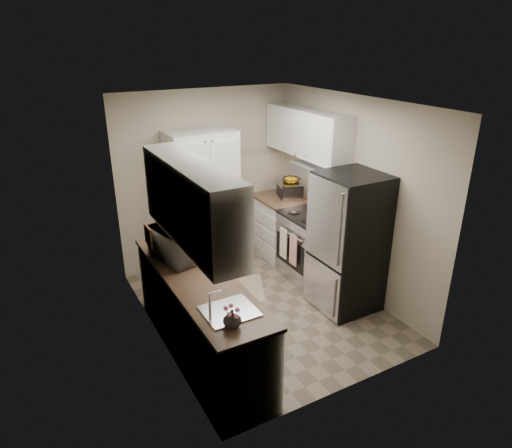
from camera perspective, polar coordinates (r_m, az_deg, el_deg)
name	(u,v)px	position (r m, az deg, el deg)	size (l,w,h in m)	color
ground	(262,308)	(5.78, 0.81, -10.41)	(3.20, 3.20, 0.00)	#7A6B56
room_shell	(262,183)	(5.06, 0.79, 5.11)	(2.64, 3.24, 2.52)	#B0A68E
pantry_cabinet	(203,203)	(6.32, -6.63, 2.58)	(0.90, 0.55, 2.00)	silver
base_cabinet_left	(200,317)	(4.86, -6.98, -11.47)	(0.60, 2.30, 0.88)	silver
countertop_left	(198,278)	(4.62, -7.25, -6.74)	(0.63, 2.33, 0.04)	brown
base_cabinet_right	(281,228)	(6.93, 3.09, -0.45)	(0.60, 0.80, 0.88)	silver
countertop_right	(281,199)	(6.76, 3.17, 3.14)	(0.63, 0.83, 0.04)	brown
electric_range	(310,245)	(6.30, 6.81, -2.65)	(0.71, 0.78, 1.13)	#B7B7BC
refrigerator	(348,243)	(5.56, 11.44, -2.30)	(0.70, 0.72, 1.70)	#B7B7BC
microwave	(179,243)	(4.93, -9.66, -2.41)	(0.61, 0.42, 0.34)	#B3B2B7
wine_bottle	(172,233)	(5.26, -10.46, -1.06)	(0.08, 0.08, 0.30)	black
flower_vase	(232,319)	(3.81, -3.01, -11.77)	(0.15, 0.15, 0.16)	white
cutting_board	(180,226)	(5.41, -9.42, -0.19)	(0.02, 0.26, 0.32)	#518F37
toaster_oven	(289,190)	(6.73, 4.14, 4.25)	(0.32, 0.40, 0.23)	#A6A6AA
fruit_basket	(291,179)	(6.67, 4.42, 5.62)	(0.26, 0.26, 0.11)	#FFB009
kitchen_mat	(246,288)	(6.16, -1.24, -8.06)	(0.45, 0.72, 0.01)	tan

